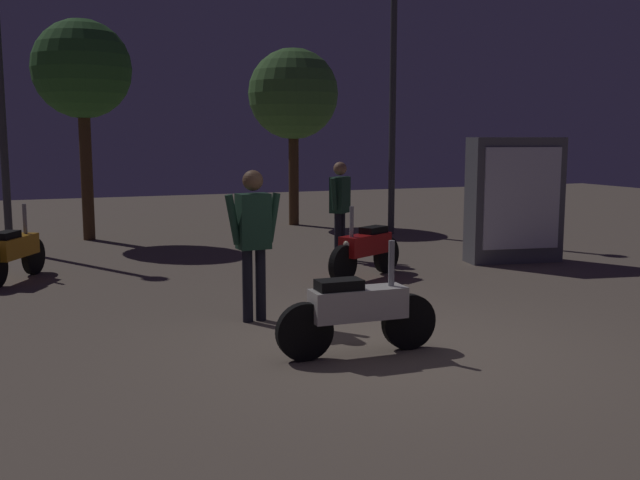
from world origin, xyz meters
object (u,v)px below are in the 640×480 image
at_px(kiosk_billboard, 515,200).
at_px(streetlamp_far, 393,68).
at_px(person_bystander_far, 340,202).
at_px(motorcycle_white_foreground, 358,311).
at_px(person_rider_beside, 253,231).
at_px(motorcycle_orange_parked_left, 14,252).
at_px(motorcycle_red_parked_right, 366,249).

bearing_deg(kiosk_billboard, streetlamp_far, -76.42).
bearing_deg(person_bystander_far, motorcycle_white_foreground, -63.41).
bearing_deg(person_rider_beside, motorcycle_orange_parked_left, -148.21).
distance_m(motorcycle_red_parked_right, streetlamp_far, 5.96).
height_order(motorcycle_orange_parked_left, person_bystander_far, person_bystander_far).
bearing_deg(motorcycle_red_parked_right, streetlamp_far, -150.01).
relative_size(motorcycle_orange_parked_left, person_rider_beside, 0.87).
bearing_deg(motorcycle_white_foreground, kiosk_billboard, 41.10).
bearing_deg(kiosk_billboard, motorcycle_white_foreground, 49.13).
height_order(motorcycle_orange_parked_left, motorcycle_red_parked_right, same).
distance_m(motorcycle_orange_parked_left, person_bystander_far, 5.21).
xyz_separation_m(motorcycle_orange_parked_left, person_rider_beside, (2.60, -3.57, 0.61)).
height_order(person_bystander_far, kiosk_billboard, kiosk_billboard).
bearing_deg(motorcycle_white_foreground, motorcycle_orange_parked_left, 122.77).
relative_size(motorcycle_white_foreground, motorcycle_red_parked_right, 1.10).
relative_size(motorcycle_red_parked_right, streetlamp_far, 0.27).
relative_size(person_rider_beside, streetlamp_far, 0.31).
bearing_deg(person_rider_beside, person_bystander_far, 139.41).
bearing_deg(motorcycle_red_parked_right, person_rider_beside, 10.80).
xyz_separation_m(motorcycle_red_parked_right, streetlamp_far, (2.66, 4.33, 3.11)).
height_order(motorcycle_red_parked_right, kiosk_billboard, kiosk_billboard).
relative_size(motorcycle_white_foreground, motorcycle_orange_parked_left, 1.10).
bearing_deg(motorcycle_white_foreground, motorcycle_red_parked_right, 65.04).
xyz_separation_m(motorcycle_red_parked_right, person_bystander_far, (0.27, 1.62, 0.57)).
distance_m(motorcycle_orange_parked_left, motorcycle_red_parked_right, 5.19).
bearing_deg(motorcycle_white_foreground, person_bystander_far, 70.02).
distance_m(motorcycle_red_parked_right, person_bystander_far, 1.74).
height_order(motorcycle_red_parked_right, streetlamp_far, streetlamp_far).
height_order(streetlamp_far, kiosk_billboard, streetlamp_far).
distance_m(motorcycle_red_parked_right, kiosk_billboard, 3.03).
xyz_separation_m(motorcycle_white_foreground, motorcycle_red_parked_right, (1.75, 3.51, 0.00)).
bearing_deg(motorcycle_orange_parked_left, streetlamp_far, -42.65).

